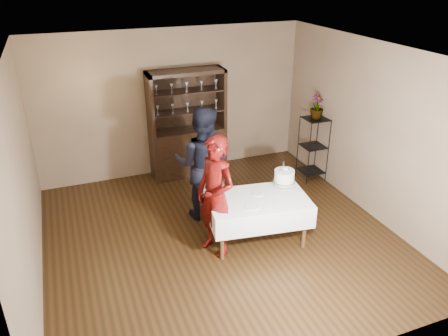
{
  "coord_description": "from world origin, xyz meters",
  "views": [
    {
      "loc": [
        -1.92,
        -5.11,
        3.74
      ],
      "look_at": [
        0.1,
        0.1,
        1.07
      ],
      "focal_mm": 35.0,
      "sensor_mm": 36.0,
      "label": 1
    }
  ],
  "objects": [
    {
      "name": "wall_left",
      "position": [
        -2.5,
        0.0,
        1.35
      ],
      "size": [
        0.02,
        5.0,
        2.7
      ],
      "primitive_type": "cube",
      "color": "brown",
      "rests_on": "floor"
    },
    {
      "name": "woman",
      "position": [
        -0.17,
        -0.29,
        0.87
      ],
      "size": [
        0.64,
        0.75,
        1.73
      ],
      "primitive_type": "imported",
      "rotation": [
        0.0,
        0.0,
        -1.14
      ],
      "color": "#390605",
      "rests_on": "floor"
    },
    {
      "name": "cake_table",
      "position": [
        0.46,
        -0.29,
        0.54
      ],
      "size": [
        1.52,
        1.06,
        0.7
      ],
      "rotation": [
        0.0,
        0.0,
        -0.14
      ],
      "color": "silver",
      "rests_on": "floor"
    },
    {
      "name": "ceiling",
      "position": [
        0.0,
        0.0,
        2.7
      ],
      "size": [
        5.0,
        5.0,
        0.0
      ],
      "primitive_type": "plane",
      "rotation": [
        3.14,
        0.0,
        0.0
      ],
      "color": "silver",
      "rests_on": "back_wall"
    },
    {
      "name": "potted_plant",
      "position": [
        2.28,
        1.2,
        1.4
      ],
      "size": [
        0.3,
        0.3,
        0.42
      ],
      "primitive_type": "imported",
      "rotation": [
        0.0,
        0.0,
        0.36
      ],
      "color": "#467136",
      "rests_on": "plant_etagere"
    },
    {
      "name": "floor",
      "position": [
        0.0,
        0.0,
        0.0
      ],
      "size": [
        5.0,
        5.0,
        0.0
      ],
      "primitive_type": "plane",
      "color": "black",
      "rests_on": "ground"
    },
    {
      "name": "plate_far",
      "position": [
        0.5,
        -0.17,
        0.71
      ],
      "size": [
        0.2,
        0.2,
        0.01
      ],
      "primitive_type": "cylinder",
      "rotation": [
        0.0,
        0.0,
        -0.3
      ],
      "color": "white",
      "rests_on": "cake_table"
    },
    {
      "name": "china_hutch",
      "position": [
        0.2,
        2.25,
        0.66
      ],
      "size": [
        1.4,
        0.48,
        2.0
      ],
      "color": "black",
      "rests_on": "floor"
    },
    {
      "name": "cake",
      "position": [
        0.95,
        -0.14,
        0.88
      ],
      "size": [
        0.35,
        0.35,
        0.45
      ],
      "rotation": [
        0.0,
        0.0,
        0.23
      ],
      "color": "white",
      "rests_on": "cake_table"
    },
    {
      "name": "wall_right",
      "position": [
        2.5,
        0.0,
        1.35
      ],
      "size": [
        0.02,
        5.0,
        2.7
      ],
      "primitive_type": "cube",
      "color": "brown",
      "rests_on": "floor"
    },
    {
      "name": "back_wall",
      "position": [
        0.0,
        2.5,
        1.35
      ],
      "size": [
        5.0,
        0.02,
        2.7
      ],
      "primitive_type": "cube",
      "color": "brown",
      "rests_on": "floor"
    },
    {
      "name": "man",
      "position": [
        -0.04,
        0.67,
        0.91
      ],
      "size": [
        1.11,
        1.04,
        1.83
      ],
      "primitive_type": "imported",
      "rotation": [
        0.0,
        0.0,
        2.62
      ],
      "color": "black",
      "rests_on": "floor"
    },
    {
      "name": "plant_etagere",
      "position": [
        2.28,
        1.2,
        0.65
      ],
      "size": [
        0.42,
        0.42,
        1.2
      ],
      "color": "black",
      "rests_on": "floor"
    },
    {
      "name": "plate_near",
      "position": [
        0.28,
        -0.47,
        0.71
      ],
      "size": [
        0.27,
        0.27,
        0.01
      ],
      "primitive_type": "cylinder",
      "rotation": [
        0.0,
        0.0,
        -0.41
      ],
      "color": "white",
      "rests_on": "cake_table"
    }
  ]
}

